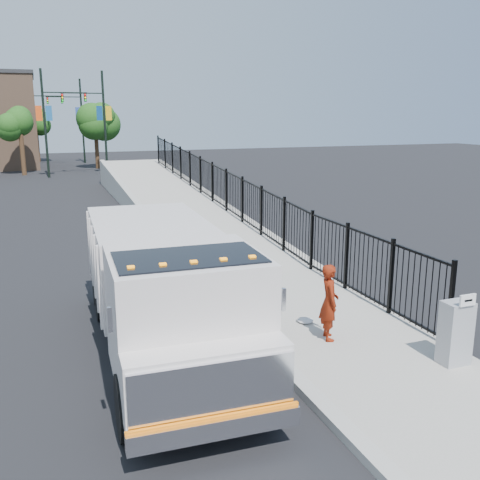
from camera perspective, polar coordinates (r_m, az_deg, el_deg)
name	(u,v)px	position (r m, az deg, el deg)	size (l,w,h in m)	color
ground	(253,339)	(11.95, 1.36, -10.48)	(120.00, 120.00, 0.00)	black
sidewalk	(380,361)	(11.19, 14.75, -12.35)	(3.55, 12.00, 0.12)	#9E998E
curb	(293,376)	(10.27, 5.66, -14.26)	(0.30, 12.00, 0.16)	#ADAAA3
ramp	(174,211)	(27.29, -7.06, 3.11)	(3.95, 24.00, 1.70)	#9E998E
iron_fence	(226,204)	(23.74, -1.48, 3.87)	(0.10, 28.00, 1.80)	black
truck	(165,284)	(10.80, -8.05, -4.66)	(2.86, 7.94, 2.69)	black
worker	(329,302)	(11.52, 9.50, -6.54)	(0.60, 0.39, 1.65)	maroon
utility_cabinet	(455,333)	(11.14, 21.99, -9.17)	(0.55, 0.40, 1.25)	gray
arrow_sign	(468,300)	(10.75, 23.11, -5.93)	(0.35, 0.04, 0.22)	white
debris	(305,320)	(12.58, 6.97, -8.49)	(0.38, 0.38, 0.09)	silver
light_pole_0	(49,119)	(43.30, -19.73, 12.04)	(3.78, 0.22, 8.00)	black
light_pole_1	(100,119)	(44.33, -14.66, 12.39)	(3.78, 0.22, 8.00)	black
light_pole_2	(31,118)	(52.62, -21.38, 12.02)	(3.77, 0.22, 8.00)	black
light_pole_3	(79,118)	(55.27, -16.82, 12.38)	(3.78, 0.22, 8.00)	black
tree_0	(20,125)	(45.83, -22.42, 11.29)	(2.29, 2.29, 5.14)	#382314
tree_1	(95,123)	(49.50, -15.18, 11.95)	(2.69, 2.69, 5.34)	#382314
tree_2	(35,122)	(57.88, -20.98, 11.67)	(2.47, 2.47, 5.24)	#382314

